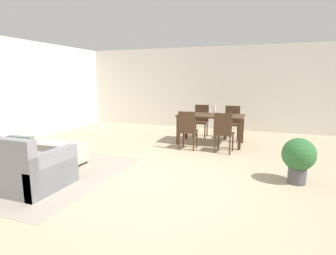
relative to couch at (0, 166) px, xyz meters
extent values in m
plane|color=tan|center=(2.16, 1.06, -0.29)|extent=(10.80, 10.80, 0.00)
cube|color=silver|center=(2.16, 6.06, 1.06)|extent=(9.00, 0.12, 2.70)
cube|color=gray|center=(0.04, 0.60, -0.29)|extent=(3.00, 2.80, 0.01)
cube|color=gray|center=(0.00, 0.05, -0.08)|extent=(2.15, 0.96, 0.42)
cube|color=gray|center=(1.01, 0.05, 0.02)|extent=(0.14, 0.96, 0.62)
cube|color=slate|center=(0.56, -0.06, 0.33)|extent=(0.41, 0.13, 0.41)
cube|color=#B7AD9E|center=(0.09, 1.15, -0.05)|extent=(1.16, 0.47, 0.36)
cylinder|color=#422B1C|center=(-0.44, 1.33, -0.26)|extent=(0.05, 0.05, 0.06)
cylinder|color=#422B1C|center=(0.62, 1.33, -0.26)|extent=(0.05, 0.05, 0.06)
cylinder|color=#422B1C|center=(-0.44, 0.97, -0.26)|extent=(0.05, 0.05, 0.06)
cylinder|color=#422B1C|center=(0.62, 0.97, -0.26)|extent=(0.05, 0.05, 0.06)
cube|color=#422B1C|center=(2.62, 3.82, 0.45)|extent=(1.64, 0.87, 0.04)
cube|color=#422B1C|center=(1.86, 4.20, 0.07)|extent=(0.07, 0.07, 0.72)
cube|color=#422B1C|center=(3.37, 4.20, 0.07)|extent=(0.07, 0.07, 0.72)
cube|color=#422B1C|center=(1.86, 3.45, 0.07)|extent=(0.07, 0.07, 0.72)
cube|color=#422B1C|center=(3.37, 3.45, 0.07)|extent=(0.07, 0.07, 0.72)
cube|color=#422B1C|center=(2.22, 3.13, 0.14)|extent=(0.41, 0.41, 0.04)
cube|color=#422B1C|center=(2.22, 2.95, 0.39)|extent=(0.40, 0.05, 0.47)
cylinder|color=#422B1C|center=(2.04, 3.30, -0.09)|extent=(0.04, 0.04, 0.41)
cylinder|color=#422B1C|center=(2.38, 3.31, -0.09)|extent=(0.04, 0.04, 0.41)
cylinder|color=#422B1C|center=(2.05, 2.96, -0.09)|extent=(0.04, 0.04, 0.41)
cylinder|color=#422B1C|center=(2.39, 2.97, -0.09)|extent=(0.04, 0.04, 0.41)
cube|color=#422B1C|center=(3.06, 3.13, 0.14)|extent=(0.43, 0.43, 0.04)
cube|color=#422B1C|center=(3.05, 2.95, 0.39)|extent=(0.40, 0.07, 0.47)
cylinder|color=#422B1C|center=(2.91, 3.31, -0.09)|extent=(0.04, 0.04, 0.41)
cylinder|color=#422B1C|center=(3.25, 3.28, -0.09)|extent=(0.04, 0.04, 0.41)
cylinder|color=#422B1C|center=(2.88, 2.97, -0.09)|extent=(0.04, 0.04, 0.41)
cylinder|color=#422B1C|center=(3.22, 2.94, -0.09)|extent=(0.04, 0.04, 0.41)
cube|color=#422B1C|center=(2.18, 4.53, 0.14)|extent=(0.41, 0.41, 0.04)
cube|color=#422B1C|center=(2.17, 4.71, 0.39)|extent=(0.40, 0.05, 0.47)
cylinder|color=#422B1C|center=(2.35, 4.37, -0.09)|extent=(0.04, 0.04, 0.41)
cylinder|color=#422B1C|center=(2.01, 4.36, -0.09)|extent=(0.04, 0.04, 0.41)
cylinder|color=#422B1C|center=(2.34, 4.71, -0.09)|extent=(0.04, 0.04, 0.41)
cylinder|color=#422B1C|center=(2.00, 4.70, -0.09)|extent=(0.04, 0.04, 0.41)
cube|color=#422B1C|center=(3.06, 4.53, 0.14)|extent=(0.42, 0.42, 0.04)
cube|color=#422B1C|center=(3.05, 4.71, 0.39)|extent=(0.40, 0.06, 0.47)
cylinder|color=#422B1C|center=(3.24, 4.37, -0.09)|extent=(0.04, 0.04, 0.41)
cylinder|color=#422B1C|center=(2.90, 4.35, -0.09)|extent=(0.04, 0.04, 0.41)
cylinder|color=#422B1C|center=(3.22, 4.71, -0.09)|extent=(0.04, 0.04, 0.41)
cylinder|color=#422B1C|center=(2.88, 4.69, -0.09)|extent=(0.04, 0.04, 0.41)
cylinder|color=silver|center=(2.70, 3.85, 0.59)|extent=(0.08, 0.08, 0.24)
cylinder|color=#4C4C51|center=(4.45, 1.63, -0.16)|extent=(0.28, 0.28, 0.26)
sphere|color=#2D6633|center=(4.45, 1.63, 0.19)|extent=(0.52, 0.52, 0.52)
camera|label=1|loc=(3.91, -2.94, 1.35)|focal=28.77mm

